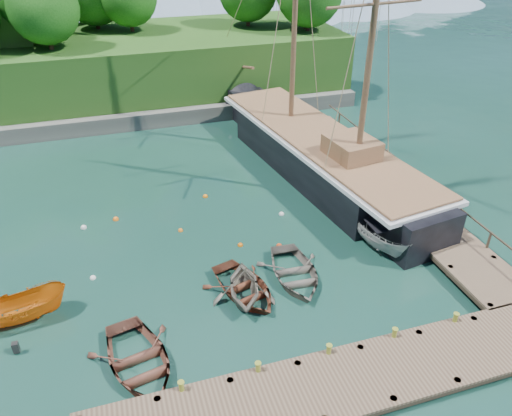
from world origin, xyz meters
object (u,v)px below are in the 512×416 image
Objects in this scene: rowboat_1 at (244,299)px; rowboat_0 at (140,368)px; motorboat_orange at (24,320)px; schooner at (320,157)px; cabin_boat_white at (378,246)px; rowboat_2 at (244,293)px; rowboat_3 at (294,278)px.

rowboat_0 is at bearing -139.98° from rowboat_1.
rowboat_0 is 6.39m from motorboat_orange.
motorboat_orange is 0.14× the size of schooner.
cabin_boat_white reaches higher than motorboat_orange.
schooner reaches higher than rowboat_1.
schooner is at bearing -71.05° from motorboat_orange.
rowboat_2 is (0.12, 0.34, 0.00)m from rowboat_1.
cabin_boat_white is at bearing 16.16° from rowboat_3.
rowboat_0 is at bearing -166.40° from rowboat_2.
rowboat_1 is 13.98m from schooner.
rowboat_1 reaches higher than rowboat_0.
rowboat_1 is 0.85× the size of motorboat_orange.
rowboat_0 reaches higher than rowboat_3.
motorboat_orange reaches higher than rowboat_3.
motorboat_orange is (-12.77, 0.91, 0.00)m from rowboat_3.
motorboat_orange is 20.82m from schooner.
rowboat_0 is at bearing -153.61° from rowboat_3.
cabin_boat_white is (13.47, 4.62, 0.00)m from rowboat_0.
rowboat_2 is 8.28m from cabin_boat_white.
rowboat_1 is at bearing -175.41° from cabin_boat_white.
motorboat_orange is 0.86× the size of cabin_boat_white.
motorboat_orange is (-10.05, 1.25, 0.00)m from rowboat_2.
rowboat_3 is 1.11× the size of motorboat_orange.
schooner is at bearing 32.43° from rowboat_0.
rowboat_1 reaches higher than motorboat_orange.
rowboat_1 is at bearing -125.50° from rowboat_2.
cabin_boat_white is at bearing -5.43° from rowboat_2.
rowboat_1 reaches higher than rowboat_3.
cabin_boat_white is at bearing 6.81° from rowboat_0.
rowboat_0 is 0.17× the size of schooner.
motorboat_orange is at bearing -176.68° from rowboat_1.
motorboat_orange is (-9.93, 1.60, 0.00)m from rowboat_1.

